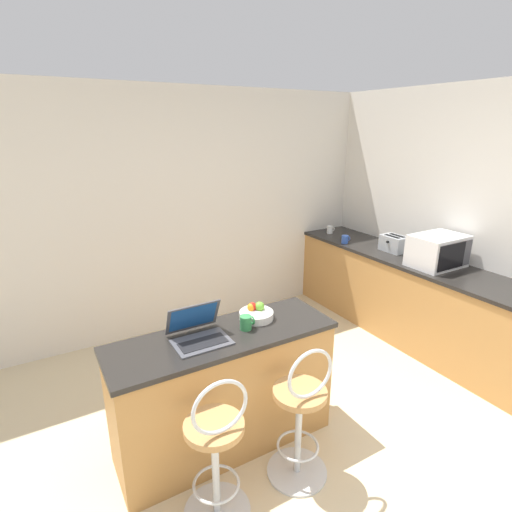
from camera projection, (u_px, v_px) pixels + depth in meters
The scene contains 13 objects.
ground_plane at pixel (338, 501), 2.46m from camera, with size 20.00×20.00×0.00m, color beige.
wall_back at pixel (177, 214), 4.28m from camera, with size 12.00×0.06×2.60m.
breakfast_bar at pixel (225, 390), 2.78m from camera, with size 1.54×0.52×0.89m.
counter_right at pixel (419, 302), 4.18m from camera, with size 0.65×3.21×0.89m.
bar_stool_near at pixel (216, 454), 2.23m from camera, with size 0.40×0.40×0.98m.
bar_stool_far at pixel (301, 417), 2.51m from camera, with size 0.40×0.40×0.98m.
laptop at pixel (198, 331), 2.57m from camera, with size 0.36×0.31×0.23m.
microwave at pixel (438, 251), 3.89m from camera, with size 0.53×0.37×0.31m.
toaster at pixel (394, 244), 4.37m from camera, with size 0.21×0.27×0.18m.
mug_white at pixel (330, 230), 5.12m from camera, with size 0.09×0.07×0.10m.
mug_green at pixel (246, 322), 2.70m from camera, with size 0.10×0.08×0.10m.
fruit_bowl at pixel (256, 313), 2.86m from camera, with size 0.24×0.24×0.11m.
mug_blue at pixel (345, 239), 4.68m from camera, with size 0.10×0.08×0.09m.
Camera 1 is at (-1.37, -1.36, 2.20)m, focal length 28.00 mm.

